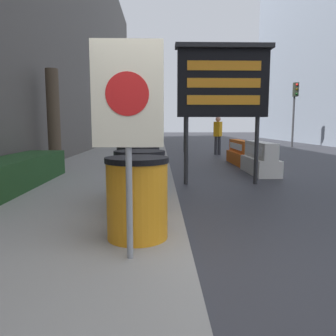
% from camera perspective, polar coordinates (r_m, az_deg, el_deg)
% --- Properties ---
extents(ground_plane, '(120.00, 120.00, 0.00)m').
position_cam_1_polar(ground_plane, '(3.07, 4.99, -19.48)').
color(ground_plane, '#2D2D33').
extents(hedge_strip, '(0.90, 4.64, 0.61)m').
position_cam_1_polar(hedge_strip, '(7.12, -26.18, -1.08)').
color(hedge_strip, '#1E421E').
rests_on(hedge_strip, sidewalk_left).
extents(bare_tree, '(1.30, 1.94, 3.61)m').
position_cam_1_polar(bare_tree, '(10.31, -20.65, 10.27)').
color(bare_tree, '#4C3D2D').
rests_on(bare_tree, sidewalk_left).
extents(barrel_drum_foreground, '(0.71, 0.71, 0.92)m').
position_cam_1_polar(barrel_drum_foreground, '(3.70, -5.38, -5.17)').
color(barrel_drum_foreground, orange).
rests_on(barrel_drum_foreground, sidewalk_left).
extents(barrel_drum_middle, '(0.71, 0.71, 0.92)m').
position_cam_1_polar(barrel_drum_middle, '(4.59, -4.94, -2.68)').
color(barrel_drum_middle, orange).
rests_on(barrel_drum_middle, sidewalk_left).
extents(barrel_drum_back, '(0.71, 0.71, 0.92)m').
position_cam_1_polar(barrel_drum_back, '(5.49, -5.17, -1.00)').
color(barrel_drum_back, orange).
rests_on(barrel_drum_back, sidewalk_left).
extents(warning_sign, '(0.65, 0.08, 2.02)m').
position_cam_1_polar(warning_sign, '(3.02, -7.03, 10.05)').
color(warning_sign, gray).
rests_on(warning_sign, sidewalk_left).
extents(message_board, '(2.20, 0.36, 3.19)m').
position_cam_1_polar(message_board, '(7.83, 9.53, 14.39)').
color(message_board, '#28282B').
rests_on(message_board, ground_plane).
extents(jersey_barrier_white, '(0.64, 1.97, 0.91)m').
position_cam_1_polar(jersey_barrier_white, '(9.77, 15.71, 1.40)').
color(jersey_barrier_white, silver).
rests_on(jersey_barrier_white, ground_plane).
extents(jersey_barrier_orange_far, '(0.54, 2.19, 0.85)m').
position_cam_1_polar(jersey_barrier_orange_far, '(12.02, 12.44, 2.47)').
color(jersey_barrier_orange_far, orange).
rests_on(jersey_barrier_orange_far, ground_plane).
extents(traffic_cone_near, '(0.43, 0.43, 0.78)m').
position_cam_1_polar(traffic_cone_near, '(11.79, 17.14, 2.24)').
color(traffic_cone_near, black).
rests_on(traffic_cone_near, ground_plane).
extents(traffic_light_near_curb, '(0.28, 0.44, 4.57)m').
position_cam_1_polar(traffic_light_near_curb, '(16.91, 3.02, 13.90)').
color(traffic_light_near_curb, '#2D2D30').
rests_on(traffic_light_near_curb, ground_plane).
extents(traffic_light_far_side, '(0.28, 0.45, 3.99)m').
position_cam_1_polar(traffic_light_far_side, '(22.25, 21.22, 10.86)').
color(traffic_light_far_side, '#2D2D30').
rests_on(traffic_light_far_side, ground_plane).
extents(pedestrian_worker, '(0.46, 0.54, 1.78)m').
position_cam_1_polar(pedestrian_worker, '(15.56, 8.67, 6.17)').
color(pedestrian_worker, '#333338').
rests_on(pedestrian_worker, ground_plane).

